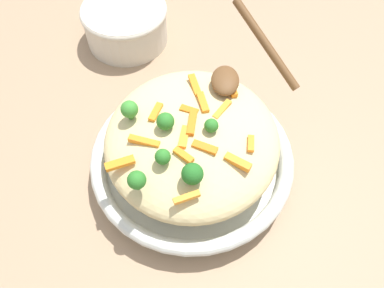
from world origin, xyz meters
The scene contains 26 objects.
ground_plane centered at (0.00, 0.00, 0.00)m, with size 2.40×2.40×0.00m, color #9E7F60.
serving_bowl centered at (0.00, 0.00, 0.03)m, with size 0.30×0.30×0.05m.
pasta_mound centered at (0.00, 0.00, 0.08)m, with size 0.26×0.25×0.07m, color #DBC689.
carrot_piece_0 centered at (0.00, 0.00, 0.12)m, with size 0.04×0.01×0.01m, color orange.
carrot_piece_1 centered at (-0.07, 0.00, 0.12)m, with size 0.04×0.01×0.01m, color orange.
carrot_piece_2 centered at (-0.02, -0.01, 0.12)m, with size 0.03×0.01×0.01m, color orange.
carrot_piece_3 centered at (0.05, -0.01, 0.12)m, with size 0.03×0.01×0.01m, color orange.
carrot_piece_4 centered at (-0.03, 0.04, 0.12)m, with size 0.04×0.01×0.01m, color orange.
carrot_piece_5 centered at (0.05, 0.06, 0.12)m, with size 0.04×0.01×0.01m, color orange.
carrot_piece_6 centered at (0.04, 0.02, 0.12)m, with size 0.03×0.01×0.01m, color orange.
carrot_piece_7 centered at (0.03, -0.06, 0.12)m, with size 0.04×0.01×0.01m, color orange.
carrot_piece_8 centered at (-0.02, -0.05, 0.12)m, with size 0.03×0.01×0.01m, color orange.
carrot_piece_9 centered at (-0.07, 0.05, 0.12)m, with size 0.03×0.01×0.01m, color orange.
carrot_piece_10 centered at (-0.04, 0.01, 0.12)m, with size 0.03×0.01×0.01m, color orange.
carrot_piece_11 centered at (0.06, -0.09, 0.12)m, with size 0.04×0.01×0.01m, color orange.
carrot_piece_12 centered at (0.02, -0.01, 0.12)m, with size 0.03×0.01×0.01m, color orange.
carrot_piece_13 centered at (0.02, 0.08, 0.11)m, with size 0.02×0.01×0.01m, color orange.
carrot_piece_14 centered at (0.11, 0.00, 0.12)m, with size 0.03×0.01×0.01m, color orange.
broccoli_floret_0 centered at (0.06, -0.03, 0.13)m, with size 0.02×0.02×0.02m.
broccoli_floret_1 centered at (0.09, -0.06, 0.13)m, with size 0.02×0.02×0.03m.
broccoli_floret_2 centered at (0.01, 0.03, 0.13)m, with size 0.02×0.02×0.02m.
broccoli_floret_3 centered at (-0.01, -0.08, 0.13)m, with size 0.02×0.02×0.03m.
broccoli_floret_4 centered at (0.01, -0.03, 0.13)m, with size 0.02×0.02×0.03m.
broccoli_floret_5 centered at (0.08, 0.01, 0.13)m, with size 0.03×0.03×0.03m.
serving_spoon centered at (-0.09, 0.06, 0.14)m, with size 0.13×0.13×0.07m.
companion_bowl centered at (-0.29, -0.14, 0.04)m, with size 0.16×0.16×0.08m.
Camera 1 is at (0.31, 0.02, 0.54)m, focal length 37.22 mm.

